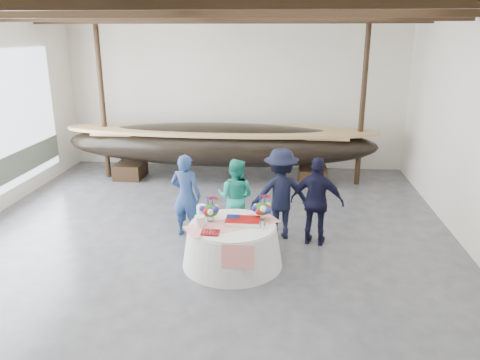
# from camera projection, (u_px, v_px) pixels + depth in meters

# --- Properties ---
(floor) EXTENTS (10.00, 12.00, 0.01)m
(floor) POSITION_uv_depth(u_px,v_px,m) (202.00, 251.00, 8.86)
(floor) COLOR #3D3D42
(floor) RESTS_ON ground
(wall_back) EXTENTS (10.00, 0.02, 4.50)m
(wall_back) POSITION_uv_depth(u_px,v_px,m) (235.00, 93.00, 13.87)
(wall_back) COLOR silver
(wall_back) RESTS_ON ground
(pavilion_structure) EXTENTS (9.80, 11.76, 4.50)m
(pavilion_structure) POSITION_uv_depth(u_px,v_px,m) (204.00, 30.00, 8.39)
(pavilion_structure) COLOR black
(pavilion_structure) RESTS_ON ground
(longboat_display) EXTENTS (8.58, 1.72, 1.61)m
(longboat_display) POSITION_uv_depth(u_px,v_px,m) (220.00, 144.00, 12.84)
(longboat_display) COLOR black
(longboat_display) RESTS_ON ground
(banquet_table) EXTENTS (1.78, 1.78, 0.76)m
(banquet_table) POSITION_uv_depth(u_px,v_px,m) (232.00, 244.00, 8.28)
(banquet_table) COLOR silver
(banquet_table) RESTS_ON ground
(tabletop_items) EXTENTS (1.69, 1.32, 0.40)m
(tabletop_items) POSITION_uv_depth(u_px,v_px,m) (233.00, 213.00, 8.25)
(tabletop_items) COLOR red
(tabletop_items) RESTS_ON banquet_table
(guest_woman_blue) EXTENTS (0.68, 0.51, 1.70)m
(guest_woman_blue) POSITION_uv_depth(u_px,v_px,m) (186.00, 196.00, 9.33)
(guest_woman_blue) COLOR navy
(guest_woman_blue) RESTS_ON ground
(guest_woman_teal) EXTENTS (0.89, 0.76, 1.59)m
(guest_woman_teal) POSITION_uv_depth(u_px,v_px,m) (235.00, 197.00, 9.41)
(guest_woman_teal) COLOR teal
(guest_woman_teal) RESTS_ON ground
(guest_man_left) EXTENTS (1.29, 0.89, 1.84)m
(guest_man_left) POSITION_uv_depth(u_px,v_px,m) (281.00, 194.00, 9.23)
(guest_man_left) COLOR black
(guest_man_left) RESTS_ON ground
(guest_man_right) EXTENTS (1.09, 0.62, 1.74)m
(guest_man_right) POSITION_uv_depth(u_px,v_px,m) (317.00, 202.00, 8.94)
(guest_man_right) COLOR black
(guest_man_right) RESTS_ON ground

